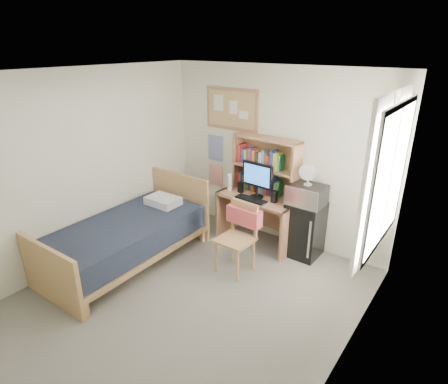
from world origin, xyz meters
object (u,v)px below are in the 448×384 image
Objects in this scene: desk_fan at (309,175)px; desk_chair at (235,239)px; desk at (258,219)px; speaker_left at (241,187)px; microwave at (307,195)px; speaker_right at (274,197)px; bulletin_board at (232,109)px; bed at (127,242)px; mini_fridge at (304,229)px; monitor at (257,180)px.

desk_chair is at bearing -120.25° from desk_fan.
desk is 0.55m from speaker_left.
microwave reaches higher than desk_chair.
microwave is (0.43, 0.12, 0.10)m from speaker_right.
bulletin_board is 0.43× the size of bed.
bulletin_board reaches higher than speaker_left.
bulletin_board is at bearing 75.86° from bed.
bulletin_board is 1.21m from speaker_left.
desk is 1.96m from bed.
desk_chair is 1.98× the size of microwave.
mini_fridge is 2.50m from bed.
desk_fan reaches higher than monitor.
bulletin_board is at bearing 163.02° from speaker_right.
mini_fridge is at bearing -9.56° from bulletin_board.
desk_chair is 1.09m from mini_fridge.
mini_fridge is at bearing 21.85° from speaker_right.
monitor reaches higher than mini_fridge.
mini_fridge is at bearing 39.98° from bed.
desk is 0.65m from monitor.
bulletin_board is 1.73m from desk.
monitor is 1.10× the size of microwave.
speaker_right is at bearing 44.81° from bed.
desk is 0.73m from mini_fridge.
desk is 0.55× the size of bed.
desk is at bearing -23.02° from bulletin_board.
desk_fan is (0.43, 0.12, 0.38)m from speaker_right.
mini_fridge is at bearing 90.00° from desk_fan.
bulletin_board reaches higher than bed.
bulletin_board is at bearing 160.80° from desk.
speaker_right is 0.46m from microwave.
mini_fridge reaches higher than bed.
bed is 8.00× the size of desk_fan.
speaker_left is at bearing 121.88° from desk_chair.
desk_fan reaches higher than desk_chair.
speaker_right is at bearing 83.66° from desk_chair.
monitor is at bearing -0.00° from speaker_left.
microwave is at bearing 19.44° from speaker_right.
mini_fridge is 4.57× the size of speaker_right.
desk is 2.27× the size of monitor.
desk is at bearing 168.69° from speaker_right.
desk_chair is 3.48× the size of desk_fan.
mini_fridge is 0.64m from speaker_right.
speaker_right is (1.01, -0.39, -1.08)m from bulletin_board.
desk_fan is at bearing 8.33° from speaker_left.
speaker_left reaches higher than mini_fridge.
desk_fan is (0.73, 0.10, 0.20)m from monitor.
desk is at bearing 11.31° from speaker_left.
speaker_left is at bearing -174.76° from microwave.
speaker_left is (-1.03, -0.10, 0.44)m from mini_fridge.
speaker_right is 0.59m from desk_fan.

